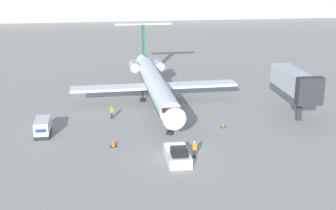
{
  "coord_description": "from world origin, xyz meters",
  "views": [
    {
      "loc": [
        -7.42,
        -43.71,
        19.67
      ],
      "look_at": [
        0.0,
        9.18,
        2.94
      ],
      "focal_mm": 50.0,
      "sensor_mm": 36.0,
      "label": 1
    }
  ],
  "objects_px": {
    "airplane_main": "(155,82)",
    "pushback_tug": "(178,155)",
    "jet_bridge": "(295,83)",
    "luggage_cart": "(43,127)",
    "worker_near_tug": "(195,149)",
    "traffic_cone_right": "(223,125)",
    "traffic_cone_left": "(113,143)",
    "worker_by_wing": "(112,112)"
  },
  "relations": [
    {
      "from": "traffic_cone_left",
      "to": "traffic_cone_right",
      "type": "relative_size",
      "value": 1.31
    },
    {
      "from": "airplane_main",
      "to": "pushback_tug",
      "type": "relative_size",
      "value": 6.41
    },
    {
      "from": "pushback_tug",
      "to": "traffic_cone_right",
      "type": "xyz_separation_m",
      "value": [
        7.1,
        8.92,
        -0.35
      ]
    },
    {
      "from": "traffic_cone_right",
      "to": "luggage_cart",
      "type": "bearing_deg",
      "value": 178.92
    },
    {
      "from": "worker_by_wing",
      "to": "worker_near_tug",
      "type": "bearing_deg",
      "value": -59.19
    },
    {
      "from": "traffic_cone_right",
      "to": "worker_by_wing",
      "type": "bearing_deg",
      "value": 158.66
    },
    {
      "from": "luggage_cart",
      "to": "traffic_cone_left",
      "type": "height_order",
      "value": "luggage_cart"
    },
    {
      "from": "worker_by_wing",
      "to": "jet_bridge",
      "type": "xyz_separation_m",
      "value": [
        23.62,
        -1.94,
        3.58
      ]
    },
    {
      "from": "pushback_tug",
      "to": "luggage_cart",
      "type": "height_order",
      "value": "luggage_cart"
    },
    {
      "from": "airplane_main",
      "to": "worker_near_tug",
      "type": "height_order",
      "value": "airplane_main"
    },
    {
      "from": "worker_near_tug",
      "to": "jet_bridge",
      "type": "xyz_separation_m",
      "value": [
        15.47,
        11.74,
        3.46
      ]
    },
    {
      "from": "worker_by_wing",
      "to": "luggage_cart",
      "type": "bearing_deg",
      "value": -149.12
    },
    {
      "from": "worker_near_tug",
      "to": "pushback_tug",
      "type": "bearing_deg",
      "value": -165.25
    },
    {
      "from": "airplane_main",
      "to": "traffic_cone_right",
      "type": "distance_m",
      "value": 13.85
    },
    {
      "from": "airplane_main",
      "to": "luggage_cart",
      "type": "distance_m",
      "value": 18.32
    },
    {
      "from": "traffic_cone_left",
      "to": "jet_bridge",
      "type": "bearing_deg",
      "value": 17.51
    },
    {
      "from": "worker_by_wing",
      "to": "traffic_cone_right",
      "type": "bearing_deg",
      "value": -21.34
    },
    {
      "from": "worker_near_tug",
      "to": "luggage_cart",
      "type": "bearing_deg",
      "value": 151.44
    },
    {
      "from": "pushback_tug",
      "to": "jet_bridge",
      "type": "bearing_deg",
      "value": 35.24
    },
    {
      "from": "airplane_main",
      "to": "luggage_cart",
      "type": "relative_size",
      "value": 8.46
    },
    {
      "from": "traffic_cone_right",
      "to": "worker_near_tug",
      "type": "bearing_deg",
      "value": -121.93
    },
    {
      "from": "luggage_cart",
      "to": "traffic_cone_right",
      "type": "relative_size",
      "value": 6.06
    },
    {
      "from": "pushback_tug",
      "to": "worker_by_wing",
      "type": "relative_size",
      "value": 2.89
    },
    {
      "from": "worker_near_tug",
      "to": "worker_by_wing",
      "type": "bearing_deg",
      "value": 120.81
    },
    {
      "from": "luggage_cart",
      "to": "jet_bridge",
      "type": "bearing_deg",
      "value": 5.22
    },
    {
      "from": "airplane_main",
      "to": "jet_bridge",
      "type": "height_order",
      "value": "airplane_main"
    },
    {
      "from": "pushback_tug",
      "to": "traffic_cone_left",
      "type": "relative_size",
      "value": 6.13
    },
    {
      "from": "luggage_cart",
      "to": "traffic_cone_left",
      "type": "bearing_deg",
      "value": -29.64
    },
    {
      "from": "luggage_cart",
      "to": "jet_bridge",
      "type": "xyz_separation_m",
      "value": [
        31.71,
        2.9,
        3.48
      ]
    },
    {
      "from": "jet_bridge",
      "to": "worker_near_tug",
      "type": "bearing_deg",
      "value": -142.8
    },
    {
      "from": "airplane_main",
      "to": "worker_by_wing",
      "type": "distance_m",
      "value": 9.17
    },
    {
      "from": "traffic_cone_right",
      "to": "jet_bridge",
      "type": "distance_m",
      "value": 11.51
    },
    {
      "from": "luggage_cart",
      "to": "jet_bridge",
      "type": "relative_size",
      "value": 0.34
    },
    {
      "from": "worker_near_tug",
      "to": "traffic_cone_left",
      "type": "relative_size",
      "value": 2.37
    },
    {
      "from": "airplane_main",
      "to": "pushback_tug",
      "type": "height_order",
      "value": "airplane_main"
    },
    {
      "from": "worker_near_tug",
      "to": "traffic_cone_left",
      "type": "xyz_separation_m",
      "value": [
        -8.21,
        4.27,
        -0.61
      ]
    },
    {
      "from": "luggage_cart",
      "to": "traffic_cone_left",
      "type": "distance_m",
      "value": 9.26
    },
    {
      "from": "worker_by_wing",
      "to": "traffic_cone_left",
      "type": "xyz_separation_m",
      "value": [
        -0.05,
        -9.41,
        -0.49
      ]
    },
    {
      "from": "traffic_cone_right",
      "to": "jet_bridge",
      "type": "xyz_separation_m",
      "value": [
        10.21,
        3.3,
        4.16
      ]
    },
    {
      "from": "pushback_tug",
      "to": "traffic_cone_right",
      "type": "relative_size",
      "value": 8.01
    },
    {
      "from": "jet_bridge",
      "to": "luggage_cart",
      "type": "bearing_deg",
      "value": -174.78
    },
    {
      "from": "worker_by_wing",
      "to": "traffic_cone_right",
      "type": "xyz_separation_m",
      "value": [
        13.42,
        -5.24,
        -0.58
      ]
    }
  ]
}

